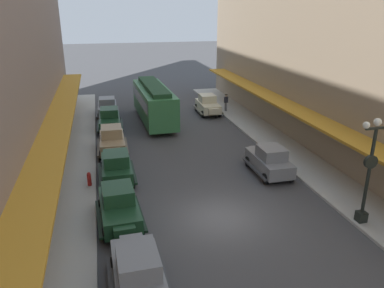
{
  "coord_description": "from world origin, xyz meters",
  "views": [
    {
      "loc": [
        -5.29,
        -15.67,
        9.88
      ],
      "look_at": [
        0.0,
        6.0,
        1.8
      ],
      "focal_mm": 35.44,
      "sensor_mm": 36.0,
      "label": 1
    }
  ],
  "objects": [
    {
      "name": "ground_plane",
      "position": [
        0.0,
        0.0,
        0.0
      ],
      "size": [
        200.0,
        200.0,
        0.0
      ],
      "primitive_type": "plane",
      "color": "#424244"
    },
    {
      "name": "sidewalk_left",
      "position": [
        -7.5,
        0.0,
        0.07
      ],
      "size": [
        3.0,
        60.0,
        0.15
      ],
      "primitive_type": "cube",
      "color": "#B7B5AD",
      "rests_on": "ground"
    },
    {
      "name": "sidewalk_right",
      "position": [
        7.5,
        0.0,
        0.07
      ],
      "size": [
        3.0,
        60.0,
        0.15
      ],
      "primitive_type": "cube",
      "color": "#B7B5AD",
      "rests_on": "ground"
    },
    {
      "name": "parked_car_0",
      "position": [
        -4.8,
        20.44,
        0.94
      ],
      "size": [
        2.23,
        4.29,
        1.84
      ],
      "color": "slate",
      "rests_on": "ground"
    },
    {
      "name": "parked_car_1",
      "position": [
        -4.74,
        5.67,
        0.94
      ],
      "size": [
        2.16,
        4.27,
        1.84
      ],
      "color": "#193D23",
      "rests_on": "ground"
    },
    {
      "name": "parked_car_2",
      "position": [
        -4.89,
        0.7,
        0.94
      ],
      "size": [
        2.3,
        4.32,
        1.84
      ],
      "color": "#193D23",
      "rests_on": "ground"
    },
    {
      "name": "parked_car_3",
      "position": [
        -4.79,
        10.54,
        0.94
      ],
      "size": [
        2.2,
        4.28,
        1.84
      ],
      "color": "#997F5B",
      "rests_on": "ground"
    },
    {
      "name": "parked_car_4",
      "position": [
        -4.75,
        16.0,
        0.94
      ],
      "size": [
        2.25,
        4.3,
        1.84
      ],
      "color": "#193D23",
      "rests_on": "ground"
    },
    {
      "name": "parked_car_5",
      "position": [
        -4.51,
        -4.35,
        0.94
      ],
      "size": [
        2.22,
        4.29,
        1.84
      ],
      "color": "slate",
      "rests_on": "ground"
    },
    {
      "name": "parked_car_6",
      "position": [
        4.56,
        4.36,
        0.94
      ],
      "size": [
        2.15,
        4.26,
        1.84
      ],
      "color": "slate",
      "rests_on": "ground"
    },
    {
      "name": "parked_car_7",
      "position": [
        4.78,
        19.07,
        0.94
      ],
      "size": [
        2.23,
        4.29,
        1.84
      ],
      "color": "beige",
      "rests_on": "ground"
    },
    {
      "name": "streetcar",
      "position": [
        -0.73,
        17.44,
        1.9
      ],
      "size": [
        2.77,
        9.67,
        3.46
      ],
      "color": "#33723F",
      "rests_on": "ground"
    },
    {
      "name": "lamp_post_with_clock",
      "position": [
        6.4,
        -2.13,
        2.99
      ],
      "size": [
        1.42,
        0.44,
        5.16
      ],
      "color": "black",
      "rests_on": "sidewalk_right"
    },
    {
      "name": "fire_hydrant",
      "position": [
        -6.35,
        5.0,
        0.56
      ],
      "size": [
        0.24,
        0.24,
        0.82
      ],
      "color": "#B21E19",
      "rests_on": "sidewalk_left"
    },
    {
      "name": "pedestrian_0",
      "position": [
        -8.54,
        10.43,
        0.99
      ],
      "size": [
        0.36,
        0.24,
        1.64
      ],
      "color": "#4C4238",
      "rests_on": "sidewalk_left"
    },
    {
      "name": "pedestrian_1",
      "position": [
        6.64,
        19.06,
        1.01
      ],
      "size": [
        0.36,
        0.28,
        1.67
      ],
      "color": "slate",
      "rests_on": "sidewalk_right"
    }
  ]
}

